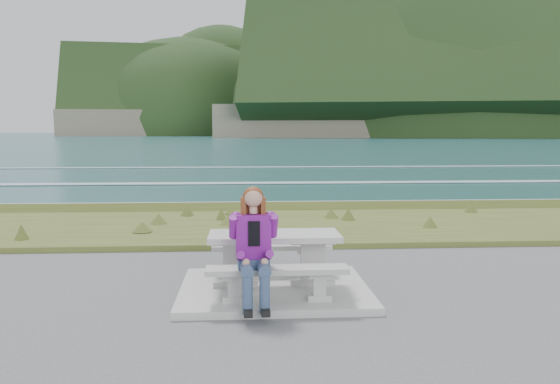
{
  "coord_description": "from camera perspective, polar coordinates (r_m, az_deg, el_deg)",
  "views": [
    {
      "loc": [
        -0.39,
        -7.4,
        2.27
      ],
      "look_at": [
        0.16,
        1.2,
        1.29
      ],
      "focal_mm": 35.0,
      "sensor_mm": 36.0,
      "label": 1
    }
  ],
  "objects": [
    {
      "name": "headland_range",
      "position": [
        448.36,
        21.71,
        7.0
      ],
      "size": [
        729.83,
        363.95,
        201.59
      ],
      "color": "#6F6553",
      "rests_on": "ground"
    },
    {
      "name": "bench_landward",
      "position": [
        6.96,
        -0.29,
        -8.65
      ],
      "size": [
        1.8,
        0.35,
        0.45
      ],
      "color": "#A09F9B",
      "rests_on": "concrete_slab"
    },
    {
      "name": "picnic_table",
      "position": [
        7.58,
        -0.6,
        -5.57
      ],
      "size": [
        1.8,
        0.75,
        0.75
      ],
      "color": "#A09F9B",
      "rests_on": "concrete_slab"
    },
    {
      "name": "seated_woman",
      "position": [
        6.76,
        -2.69,
        -7.42
      ],
      "size": [
        0.45,
        0.76,
        1.47
      ],
      "rotation": [
        0.0,
        0.0,
        0.05
      ],
      "color": "navy",
      "rests_on": "concrete_slab"
    },
    {
      "name": "concrete_slab",
      "position": [
        7.74,
        -0.6,
        -10.16
      ],
      "size": [
        2.6,
        2.1,
        0.1
      ],
      "primitive_type": "cube",
      "color": "#A09F9B",
      "rests_on": "ground"
    },
    {
      "name": "ocean",
      "position": [
        32.74,
        -2.92,
        -0.56
      ],
      "size": [
        1600.0,
        1600.0,
        0.09
      ],
      "color": "#1D4D52",
      "rests_on": "ground"
    },
    {
      "name": "grass_verge",
      "position": [
        12.62,
        -1.8,
        -3.87
      ],
      "size": [
        160.0,
        4.5,
        0.22
      ],
      "primitive_type": "cube",
      "color": "#36481B",
      "rests_on": "ground"
    },
    {
      "name": "shore_drop",
      "position": [
        15.48,
        -2.15,
        -1.94
      ],
      "size": [
        160.0,
        0.8,
        2.2
      ],
      "primitive_type": "cube",
      "color": "#6F6553",
      "rests_on": "ground"
    },
    {
      "name": "bench_seaward",
      "position": [
        8.31,
        -0.86,
        -6.14
      ],
      "size": [
        1.8,
        0.35,
        0.45
      ],
      "color": "#A09F9B",
      "rests_on": "concrete_slab"
    }
  ]
}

